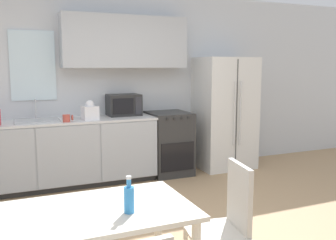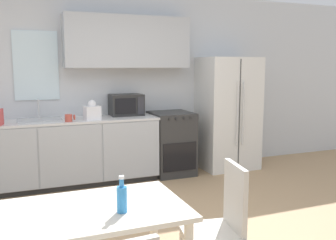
{
  "view_description": "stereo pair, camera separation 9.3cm",
  "coord_description": "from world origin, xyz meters",
  "px_view_note": "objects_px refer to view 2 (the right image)",
  "views": [
    {
      "loc": [
        -1.18,
        -3.02,
        1.62
      ],
      "look_at": [
        0.36,
        0.59,
        1.05
      ],
      "focal_mm": 40.0,
      "sensor_mm": 36.0,
      "label": 1
    },
    {
      "loc": [
        -1.1,
        -3.06,
        1.62
      ],
      "look_at": [
        0.36,
        0.59,
        1.05
      ],
      "focal_mm": 40.0,
      "sensor_mm": 36.0,
      "label": 2
    }
  ],
  "objects_px": {
    "refrigerator": "(228,113)",
    "drink_bottle": "(122,198)",
    "dining_table": "(87,227)",
    "oven_range": "(171,143)",
    "dining_chair_side": "(224,218)",
    "coffee_mug": "(69,118)",
    "microwave": "(126,105)"
  },
  "relations": [
    {
      "from": "coffee_mug",
      "to": "drink_bottle",
      "type": "height_order",
      "value": "coffee_mug"
    },
    {
      "from": "microwave",
      "to": "dining_chair_side",
      "type": "bearing_deg",
      "value": -92.28
    },
    {
      "from": "microwave",
      "to": "drink_bottle",
      "type": "height_order",
      "value": "microwave"
    },
    {
      "from": "dining_chair_side",
      "to": "refrigerator",
      "type": "bearing_deg",
      "value": -21.22
    },
    {
      "from": "refrigerator",
      "to": "dining_table",
      "type": "relative_size",
      "value": 1.45
    },
    {
      "from": "refrigerator",
      "to": "coffee_mug",
      "type": "height_order",
      "value": "refrigerator"
    },
    {
      "from": "oven_range",
      "to": "microwave",
      "type": "height_order",
      "value": "microwave"
    },
    {
      "from": "drink_bottle",
      "to": "microwave",
      "type": "bearing_deg",
      "value": 74.0
    },
    {
      "from": "dining_chair_side",
      "to": "oven_range",
      "type": "bearing_deg",
      "value": -5.11
    },
    {
      "from": "dining_table",
      "to": "drink_bottle",
      "type": "xyz_separation_m",
      "value": [
        0.19,
        -0.12,
        0.2
      ]
    },
    {
      "from": "microwave",
      "to": "dining_table",
      "type": "distance_m",
      "value": 3.26
    },
    {
      "from": "refrigerator",
      "to": "drink_bottle",
      "type": "height_order",
      "value": "refrigerator"
    },
    {
      "from": "dining_table",
      "to": "drink_bottle",
      "type": "height_order",
      "value": "drink_bottle"
    },
    {
      "from": "refrigerator",
      "to": "coffee_mug",
      "type": "xyz_separation_m",
      "value": [
        -2.47,
        -0.19,
        0.08
      ]
    },
    {
      "from": "coffee_mug",
      "to": "dining_chair_side",
      "type": "bearing_deg",
      "value": -74.73
    },
    {
      "from": "dining_table",
      "to": "coffee_mug",
      "type": "bearing_deg",
      "value": 84.84
    },
    {
      "from": "oven_range",
      "to": "dining_table",
      "type": "height_order",
      "value": "oven_range"
    },
    {
      "from": "refrigerator",
      "to": "drink_bottle",
      "type": "relative_size",
      "value": 7.85
    },
    {
      "from": "coffee_mug",
      "to": "refrigerator",
      "type": "bearing_deg",
      "value": 4.31
    },
    {
      "from": "dining_table",
      "to": "dining_chair_side",
      "type": "xyz_separation_m",
      "value": [
        0.98,
        0.04,
        -0.11
      ]
    },
    {
      "from": "oven_range",
      "to": "dining_chair_side",
      "type": "distance_m",
      "value": 2.99
    },
    {
      "from": "dining_chair_side",
      "to": "drink_bottle",
      "type": "relative_size",
      "value": 4.17
    },
    {
      "from": "oven_range",
      "to": "coffee_mug",
      "type": "height_order",
      "value": "coffee_mug"
    },
    {
      "from": "oven_range",
      "to": "dining_chair_side",
      "type": "height_order",
      "value": "oven_range"
    },
    {
      "from": "microwave",
      "to": "oven_range",
      "type": "bearing_deg",
      "value": -10.79
    },
    {
      "from": "oven_range",
      "to": "drink_bottle",
      "type": "height_order",
      "value": "drink_bottle"
    },
    {
      "from": "microwave",
      "to": "coffee_mug",
      "type": "height_order",
      "value": "microwave"
    },
    {
      "from": "oven_range",
      "to": "dining_table",
      "type": "relative_size",
      "value": 0.78
    },
    {
      "from": "refrigerator",
      "to": "drink_bottle",
      "type": "distance_m",
      "value": 3.95
    },
    {
      "from": "microwave",
      "to": "dining_chair_side",
      "type": "relative_size",
      "value": 0.5
    },
    {
      "from": "dining_table",
      "to": "refrigerator",
      "type": "bearing_deg",
      "value": 46.95
    },
    {
      "from": "oven_range",
      "to": "drink_bottle",
      "type": "xyz_separation_m",
      "value": [
        -1.57,
        -3.04,
        0.38
      ]
    }
  ]
}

